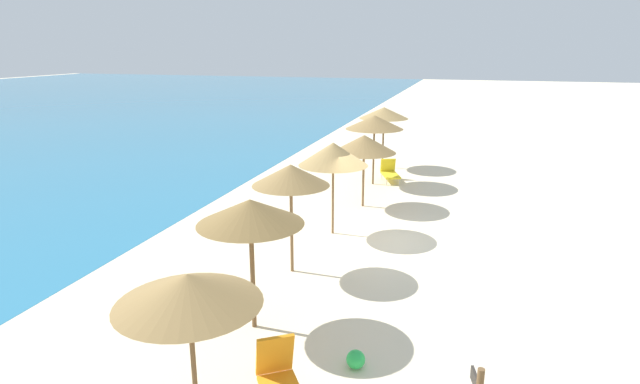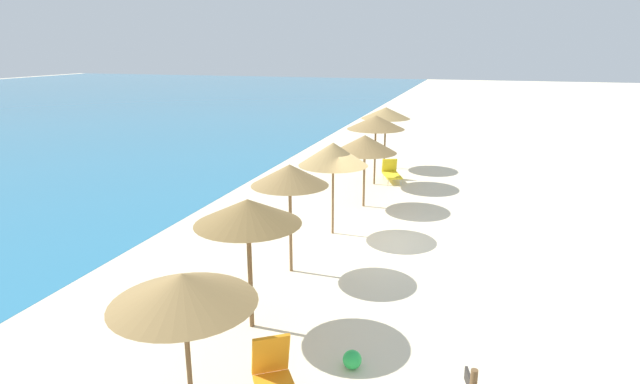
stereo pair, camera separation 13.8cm
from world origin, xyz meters
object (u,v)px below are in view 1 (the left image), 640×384
beach_umbrella_4 (364,144)px  lounge_chair_1 (281,383)px  beach_umbrella_3 (333,154)px  beach_umbrella_0 (188,289)px  beach_umbrella_1 (250,212)px  lounge_chair_0 (390,172)px  beach_umbrella_2 (291,175)px  beach_umbrella_6 (384,113)px  beach_umbrella_5 (375,122)px  beach_ball (356,359)px

beach_umbrella_4 → lounge_chair_1: size_ratio=1.73×
beach_umbrella_3 → beach_umbrella_0: bearing=-178.5°
beach_umbrella_1 → lounge_chair_0: 13.00m
beach_umbrella_1 → beach_umbrella_3: (5.84, -0.09, 0.02)m
beach_umbrella_0 → lounge_chair_1: bearing=-55.3°
beach_umbrella_0 → beach_umbrella_2: (5.72, 0.48, 0.29)m
beach_umbrella_4 → lounge_chair_0: 4.36m
beach_umbrella_6 → lounge_chair_0: bearing=-163.3°
beach_umbrella_1 → beach_umbrella_2: beach_umbrella_2 is taller
beach_umbrella_4 → beach_umbrella_3: bearing=174.4°
beach_umbrella_2 → beach_umbrella_5: bearing=-2.0°
beach_umbrella_6 → beach_ball: (-16.13, -2.34, -2.41)m
beach_umbrella_1 → lounge_chair_1: bearing=-147.0°
beach_umbrella_1 → beach_ball: bearing=-109.5°
lounge_chair_0 → beach_umbrella_4: bearing=63.4°
beach_umbrella_4 → lounge_chair_1: beach_umbrella_4 is taller
beach_umbrella_5 → beach_umbrella_0: bearing=-179.4°
beach_umbrella_6 → beach_umbrella_2: bearing=179.3°
beach_umbrella_5 → beach_umbrella_4: bearing=-175.6°
lounge_chair_0 → beach_ball: lounge_chair_0 is taller
beach_ball → beach_umbrella_2: bearing=34.3°
beach_umbrella_2 → beach_umbrella_6: size_ratio=0.98×
beach_umbrella_2 → beach_umbrella_6: 12.49m
beach_umbrella_1 → lounge_chair_0: beach_umbrella_1 is taller
beach_umbrella_1 → lounge_chair_1: 3.28m
beach_umbrella_6 → lounge_chair_1: size_ratio=1.90×
beach_umbrella_3 → beach_ball: 7.39m
beach_umbrella_5 → beach_umbrella_1: bearing=179.3°
beach_umbrella_0 → beach_umbrella_1: size_ratio=0.91×
beach_umbrella_2 → beach_umbrella_0: bearing=-175.2°
beach_umbrella_4 → beach_umbrella_5: bearing=4.4°
beach_umbrella_6 → lounge_chair_0: beach_umbrella_6 is taller
beach_ball → lounge_chair_1: bearing=145.3°
beach_umbrella_2 → beach_umbrella_6: beach_umbrella_6 is taller
beach_umbrella_0 → lounge_chair_0: beach_umbrella_0 is taller
beach_umbrella_2 → lounge_chair_0: 10.25m
beach_umbrella_5 → lounge_chair_1: bearing=-175.0°
beach_umbrella_0 → beach_umbrella_5: (14.98, 0.17, 0.35)m
beach_umbrella_0 → lounge_chair_1: (0.75, -1.08, -1.83)m
beach_umbrella_2 → lounge_chair_0: (9.98, -0.90, -2.15)m
beach_umbrella_2 → beach_umbrella_4: (6.07, -0.56, -0.26)m
beach_umbrella_3 → lounge_chair_1: 8.35m
beach_umbrella_0 → beach_umbrella_4: bearing=-0.4°
beach_umbrella_3 → lounge_chair_1: bearing=-170.7°
beach_umbrella_5 → lounge_chair_1: 14.45m
beach_umbrella_0 → beach_umbrella_1: (2.90, 0.31, 0.23)m
beach_umbrella_2 → beach_umbrella_1: bearing=-176.5°
beach_umbrella_5 → lounge_chair_0: bearing=-38.7°
beach_umbrella_5 → lounge_chair_0: beach_umbrella_5 is taller
beach_umbrella_3 → beach_umbrella_4: (3.06, -0.30, -0.21)m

